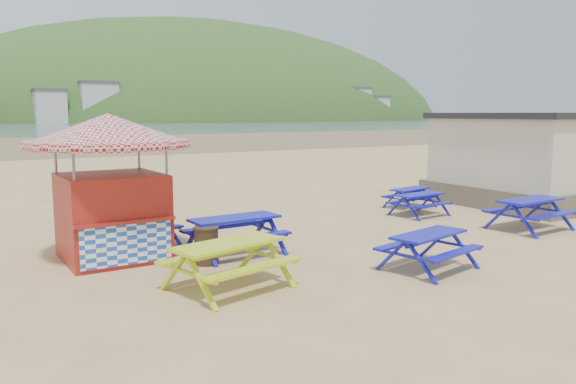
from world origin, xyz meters
TOP-DOWN VIEW (x-y plane):
  - ground at (0.00, 0.00)m, footprint 400.00×400.00m
  - wet_sand at (0.00, 55.00)m, footprint 400.00×400.00m
  - picnic_table_blue_a at (-4.34, 1.47)m, footprint 2.12×1.94m
  - picnic_table_blue_b at (4.28, 1.05)m, footprint 1.75×1.47m
  - picnic_table_blue_c at (5.09, 2.32)m, footprint 1.79×1.56m
  - picnic_table_blue_d at (-2.64, -0.34)m, footprint 2.08×1.71m
  - picnic_table_blue_e at (0.15, -3.50)m, footprint 2.05×1.79m
  - picnic_table_blue_f at (5.35, -2.04)m, footprint 2.10×1.74m
  - picnic_table_yellow at (-3.84, -2.60)m, footprint 2.36×2.07m
  - ice_cream_kiosk at (-5.08, 0.65)m, footprint 3.59×3.59m
  - litter_bin at (-3.53, -0.83)m, footprint 0.54×0.54m
  - amenity_block at (10.50, 1.00)m, footprint 7.40×5.40m
  - headland_town at (90.00, 229.68)m, footprint 264.00×144.00m

SIDE VIEW (x-z plane):
  - headland_town at x=90.00m, z-range -63.91..44.09m
  - ground at x=0.00m, z-range 0.00..0.00m
  - wet_sand at x=0.00m, z-range 0.00..0.00m
  - picnic_table_blue_c at x=5.09m, z-range 0.00..0.65m
  - picnic_table_blue_b at x=4.28m, z-range 0.00..0.68m
  - picnic_table_blue_a at x=-4.34m, z-range 0.00..0.72m
  - picnic_table_blue_e at x=0.15m, z-range 0.00..0.75m
  - litter_bin at x=-3.53m, z-range 0.01..0.80m
  - picnic_table_blue_d at x=-2.64m, z-range 0.00..0.84m
  - picnic_table_blue_f at x=5.35m, z-range 0.00..0.84m
  - picnic_table_yellow at x=-3.84m, z-range 0.00..0.85m
  - amenity_block at x=10.50m, z-range -0.01..3.14m
  - ice_cream_kiosk at x=-5.08m, z-range 0.40..3.54m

